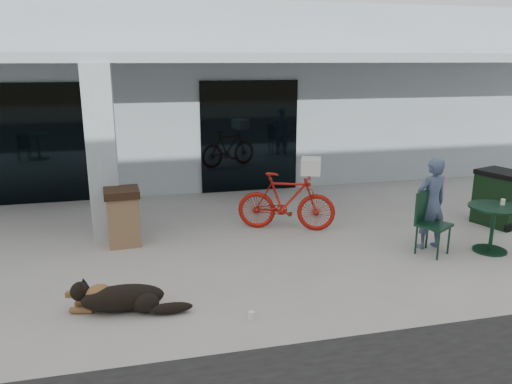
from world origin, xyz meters
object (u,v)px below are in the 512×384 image
object	(u,v)px
dog	(123,296)
person	(431,204)
bicycle	(286,201)
trash_receptacle	(123,217)
wheeled_bin	(500,198)
cafe_chair_far_b	(488,202)
cafe_chair_far_a	(434,224)
cafe_table_far	(492,229)

from	to	relation	value
dog	person	bearing A→B (deg)	25.98
bicycle	trash_receptacle	size ratio (longest dim) A/B	1.84
person	wheeled_bin	xyz separation A→B (m)	(2.05, 0.80, -0.25)
cafe_chair_far_b	trash_receptacle	world-z (taller)	trash_receptacle
bicycle	person	distance (m)	2.61
cafe_chair_far_a	wheeled_bin	size ratio (longest dim) A/B	0.98
dog	person	distance (m)	5.27
trash_receptacle	cafe_table_far	bearing A→B (deg)	-16.59
bicycle	dog	size ratio (longest dim) A/B	1.53
cafe_chair_far_a	cafe_chair_far_b	distance (m)	2.46
person	cafe_table_far	bearing A→B (deg)	149.76
cafe_chair_far_a	trash_receptacle	distance (m)	5.32
bicycle	trash_receptacle	distance (m)	3.02
person	cafe_chair_far_b	bearing A→B (deg)	-158.93
cafe_table_far	bicycle	bearing A→B (deg)	148.03
trash_receptacle	cafe_chair_far_a	bearing A→B (deg)	-18.47
wheeled_bin	bicycle	bearing A→B (deg)	152.27
bicycle	cafe_table_far	xyz separation A→B (m)	(3.06, -1.91, -0.16)
bicycle	trash_receptacle	xyz separation A→B (m)	(-3.02, -0.10, -0.05)
bicycle	cafe_chair_far_b	xyz separation A→B (m)	(4.10, -0.47, -0.15)
cafe_chair_far_a	wheeled_bin	xyz separation A→B (m)	(2.15, 1.08, 0.01)
cafe_table_far	trash_receptacle	xyz separation A→B (m)	(-6.08, 1.81, 0.11)
wheeled_bin	trash_receptacle	bearing A→B (deg)	157.01
dog	cafe_chair_far_b	size ratio (longest dim) A/B	1.48
bicycle	wheeled_bin	world-z (taller)	bicycle
bicycle	cafe_chair_far_a	distance (m)	2.70
wheeled_bin	person	bearing A→B (deg)	-176.93
bicycle	cafe_chair_far_b	bearing A→B (deg)	-75.25
bicycle	cafe_chair_far_a	world-z (taller)	bicycle
cafe_table_far	cafe_chair_far_a	bearing A→B (deg)	173.01
cafe_table_far	cafe_chair_far_a	xyz separation A→B (m)	(-1.04, 0.13, 0.13)
dog	cafe_table_far	distance (m)	6.11
cafe_chair_far_a	trash_receptacle	xyz separation A→B (m)	(-5.04, 1.68, -0.02)
dog	person	world-z (taller)	person
bicycle	person	bearing A→B (deg)	-103.98
cafe_chair_far_b	person	world-z (taller)	person
cafe_chair_far_a	wheeled_bin	distance (m)	2.41
dog	wheeled_bin	bearing A→B (deg)	28.65
cafe_chair_far_b	trash_receptacle	bearing A→B (deg)	-132.58
cafe_chair_far_b	wheeled_bin	world-z (taller)	wheeled_bin
cafe_table_far	cafe_chair_far_a	world-z (taller)	cafe_chair_far_a
cafe_chair_far_b	trash_receptacle	size ratio (longest dim) A/B	0.81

